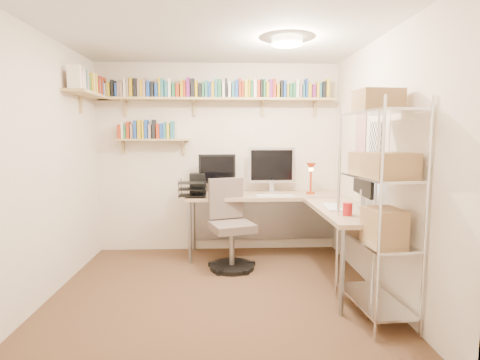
% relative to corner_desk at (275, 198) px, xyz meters
% --- Properties ---
extents(ground, '(3.20, 3.20, 0.00)m').
position_rel_corner_desk_xyz_m(ground, '(-0.70, -0.92, -0.80)').
color(ground, '#47271E').
rests_on(ground, ground).
extents(room_shell, '(3.24, 3.04, 2.52)m').
position_rel_corner_desk_xyz_m(room_shell, '(-0.70, -0.92, 0.75)').
color(room_shell, beige).
rests_on(room_shell, ground).
extents(wall_shelves, '(3.12, 1.09, 0.80)m').
position_rel_corner_desk_xyz_m(wall_shelves, '(-1.13, 0.38, 1.23)').
color(wall_shelves, tan).
rests_on(wall_shelves, ground).
extents(corner_desk, '(2.15, 2.06, 1.40)m').
position_rel_corner_desk_xyz_m(corner_desk, '(0.00, 0.00, 0.00)').
color(corner_desk, tan).
rests_on(corner_desk, ground).
extents(office_chair, '(0.58, 0.59, 1.05)m').
position_rel_corner_desk_xyz_m(office_chair, '(-0.55, -0.16, -0.36)').
color(office_chair, black).
rests_on(office_chair, ground).
extents(wire_rack, '(0.46, 0.82, 1.93)m').
position_rel_corner_desk_xyz_m(wire_rack, '(0.66, -1.47, 0.39)').
color(wire_rack, silver).
rests_on(wire_rack, ground).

